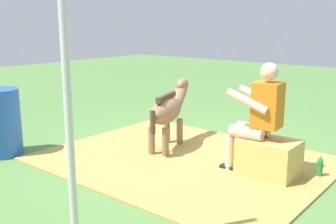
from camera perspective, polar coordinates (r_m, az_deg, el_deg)
name	(u,v)px	position (r m, az deg, el deg)	size (l,w,h in m)	color
ground_plane	(186,154)	(5.49, 2.64, -5.95)	(24.00, 24.00, 0.00)	#568442
hay_patch	(184,160)	(5.23, 2.27, -6.80)	(3.48, 2.75, 0.02)	tan
hay_bale	(269,158)	(4.80, 14.11, -6.37)	(0.65, 0.48, 0.44)	tan
person_seated	(258,114)	(4.73, 12.64, -0.27)	(0.68, 0.44, 1.32)	beige
pony_standing	(168,110)	(5.57, 0.07, 0.33)	(0.62, 1.30, 0.93)	#8C6B4C
soda_bottle	(320,167)	(4.96, 20.76, -7.32)	(0.07, 0.07, 0.27)	#268C3F
water_barrel	(1,122)	(5.79, -22.69, -1.36)	(0.52, 0.52, 0.90)	blue
tent_pole_left	(67,91)	(2.88, -14.13, 2.86)	(0.06, 0.06, 2.57)	silver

